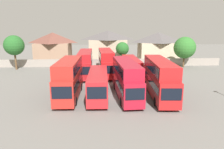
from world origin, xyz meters
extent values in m
plane|color=slate|center=(0.00, 18.00, 0.00)|extent=(140.00, 140.00, 0.00)
cube|color=gray|center=(0.00, 23.04, 0.90)|extent=(56.00, 0.50, 1.80)
cube|color=red|center=(-5.92, 0.15, 1.91)|extent=(2.66, 10.07, 3.11)
cube|color=black|center=(-5.97, -4.89, 2.29)|extent=(2.26, 0.10, 1.40)
cube|color=black|center=(-5.92, 0.15, 2.29)|extent=(2.69, 9.27, 0.98)
cube|color=red|center=(-5.92, 0.40, 4.29)|extent=(2.60, 9.57, 1.64)
cube|color=black|center=(-5.92, 0.40, 4.29)|extent=(2.69, 9.07, 1.15)
cylinder|color=black|center=(-4.77, -2.97, 0.55)|extent=(0.31, 1.10, 1.10)
cylinder|color=black|center=(-7.13, -2.95, 0.55)|extent=(0.31, 1.10, 1.10)
cylinder|color=black|center=(-4.72, 3.26, 0.55)|extent=(0.31, 1.10, 1.10)
cylinder|color=black|center=(-7.07, 3.28, 0.55)|extent=(0.31, 1.10, 1.10)
cube|color=red|center=(-2.04, 0.28, 1.90)|extent=(2.60, 10.73, 3.09)
cube|color=black|center=(-2.10, -5.10, 2.27)|extent=(2.19, 0.10, 1.39)
cube|color=black|center=(-2.04, 0.28, 2.27)|extent=(2.63, 9.88, 0.97)
cylinder|color=black|center=(-0.93, -3.05, 0.55)|extent=(0.31, 1.10, 1.10)
cylinder|color=black|center=(-3.21, -3.03, 0.55)|extent=(0.31, 1.10, 1.10)
cylinder|color=black|center=(-0.86, 3.58, 0.55)|extent=(0.31, 1.10, 1.10)
cylinder|color=black|center=(-3.14, 3.61, 0.55)|extent=(0.31, 1.10, 1.10)
cube|color=#AD1527|center=(1.79, 0.16, 1.84)|extent=(3.06, 11.44, 2.96)
cube|color=black|center=(2.09, -5.52, 2.19)|extent=(2.16, 0.19, 1.33)
cube|color=black|center=(1.79, 0.16, 2.19)|extent=(3.05, 10.54, 0.93)
cube|color=#AD1527|center=(1.78, 0.44, 4.10)|extent=(2.98, 10.88, 1.56)
cube|color=black|center=(1.78, 0.44, 4.10)|extent=(3.03, 10.31, 1.09)
cylinder|color=black|center=(3.11, -3.29, 0.55)|extent=(0.36, 1.11, 1.10)
cylinder|color=black|center=(0.85, -3.41, 0.55)|extent=(0.36, 1.11, 1.10)
cylinder|color=black|center=(2.73, 3.73, 0.55)|extent=(0.36, 1.11, 1.10)
cylinder|color=black|center=(0.48, 3.61, 0.55)|extent=(0.36, 1.11, 1.10)
cube|color=red|center=(6.36, 0.08, 1.87)|extent=(3.26, 12.09, 3.02)
cube|color=black|center=(6.01, -5.91, 2.23)|extent=(2.25, 0.21, 1.36)
cube|color=black|center=(6.36, 0.08, 2.23)|extent=(3.24, 11.14, 0.95)
cube|color=red|center=(6.38, 0.38, 4.20)|extent=(3.17, 11.49, 1.64)
cube|color=black|center=(6.38, 0.38, 4.20)|extent=(3.23, 10.90, 1.15)
cylinder|color=black|center=(7.32, -3.69, 0.55)|extent=(0.36, 1.12, 1.10)
cylinder|color=black|center=(4.97, -3.56, 0.55)|extent=(0.36, 1.12, 1.10)
cylinder|color=black|center=(7.76, 3.71, 0.55)|extent=(0.36, 1.12, 1.10)
cylinder|color=black|center=(5.40, 3.85, 0.55)|extent=(0.36, 1.12, 1.10)
cube|color=red|center=(-4.69, 13.00, 1.85)|extent=(2.80, 11.54, 2.99)
cube|color=black|center=(-4.54, 7.24, 2.21)|extent=(2.19, 0.14, 1.34)
cube|color=black|center=(-4.69, 13.00, 2.21)|extent=(2.81, 10.63, 0.94)
cube|color=red|center=(-4.70, 13.29, 4.08)|extent=(2.73, 10.97, 1.48)
cube|color=black|center=(-4.70, 13.29, 4.08)|extent=(2.81, 10.40, 1.03)
cylinder|color=black|center=(-3.45, 9.48, 0.55)|extent=(0.33, 1.11, 1.10)
cylinder|color=black|center=(-5.74, 9.41, 0.55)|extent=(0.33, 1.11, 1.10)
cylinder|color=black|center=(-3.64, 16.59, 0.55)|extent=(0.33, 1.11, 1.10)
cylinder|color=black|center=(-5.93, 16.53, 0.55)|extent=(0.33, 1.11, 1.10)
cube|color=red|center=(-0.65, 13.23, 1.89)|extent=(3.03, 10.98, 3.06)
cube|color=black|center=(-0.37, 7.78, 2.25)|extent=(2.18, 0.19, 1.38)
cube|color=black|center=(-0.65, 13.23, 2.25)|extent=(3.03, 10.12, 0.96)
cube|color=red|center=(-0.66, 13.50, 4.21)|extent=(2.96, 10.44, 1.58)
cube|color=black|center=(-0.66, 13.50, 4.21)|extent=(3.02, 9.90, 1.11)
cylinder|color=black|center=(0.66, 9.92, 0.55)|extent=(0.36, 1.11, 1.10)
cylinder|color=black|center=(-1.61, 9.81, 0.55)|extent=(0.36, 1.11, 1.10)
cylinder|color=black|center=(0.31, 16.65, 0.55)|extent=(0.36, 1.11, 1.10)
cylinder|color=black|center=(-1.96, 16.54, 0.55)|extent=(0.36, 1.11, 1.10)
cube|color=red|center=(4.39, 13.36, 1.87)|extent=(2.69, 11.61, 3.03)
cube|color=black|center=(4.44, 7.55, 2.24)|extent=(2.28, 0.10, 1.36)
cube|color=black|center=(4.39, 13.36, 2.24)|extent=(2.72, 10.68, 0.95)
cylinder|color=black|center=(5.61, 9.78, 0.55)|extent=(0.31, 1.10, 1.10)
cylinder|color=black|center=(3.23, 9.76, 0.55)|extent=(0.31, 1.10, 1.10)
cylinder|color=black|center=(5.55, 16.96, 0.55)|extent=(0.31, 1.10, 1.10)
cylinder|color=black|center=(3.17, 16.94, 0.55)|extent=(0.31, 1.10, 1.10)
cube|color=#9E7A60|center=(-15.00, 31.80, 2.57)|extent=(9.27, 7.56, 5.15)
pyramid|color=brown|center=(-15.00, 31.80, 6.56)|extent=(9.74, 7.94, 2.83)
cube|color=tan|center=(0.28, 32.34, 2.98)|extent=(10.40, 7.13, 5.97)
pyramid|color=#514C4C|center=(0.28, 32.34, 7.23)|extent=(10.92, 7.48, 2.53)
cube|color=#C6B293|center=(14.49, 31.02, 2.58)|extent=(10.55, 6.65, 5.16)
pyramid|color=#514C4C|center=(14.49, 31.02, 6.60)|extent=(11.08, 6.98, 2.88)
cylinder|color=brown|center=(18.15, 21.04, 1.43)|extent=(0.40, 0.40, 2.87)
sphere|color=#2D6B28|center=(18.15, 21.04, 4.66)|extent=(5.12, 5.12, 5.12)
cylinder|color=brown|center=(-20.86, 20.04, 1.96)|extent=(0.41, 0.41, 3.93)
sphere|color=#235B23|center=(-20.86, 20.04, 5.47)|extent=(4.41, 4.41, 4.41)
cylinder|color=brown|center=(3.80, 25.54, 1.44)|extent=(0.45, 0.45, 2.87)
sphere|color=#235B23|center=(3.80, 25.54, 4.05)|extent=(3.36, 3.36, 3.36)
camera|label=1|loc=(-1.54, -26.84, 9.32)|focal=33.03mm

